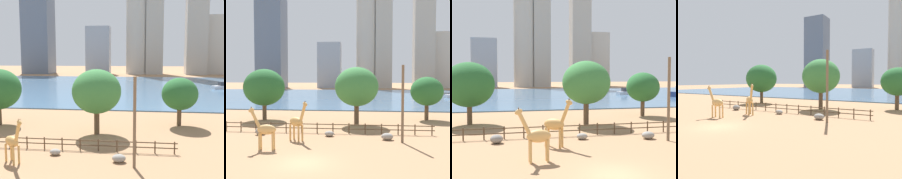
% 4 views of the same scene
% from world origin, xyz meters
% --- Properties ---
extents(ground_plane, '(400.00, 400.00, 0.00)m').
position_xyz_m(ground_plane, '(0.00, 80.00, 0.00)').
color(ground_plane, '#9E7551').
extents(harbor_water, '(180.00, 86.00, 0.20)m').
position_xyz_m(harbor_water, '(0.00, 77.00, 0.10)').
color(harbor_water, '#476B8C').
rests_on(harbor_water, ground).
extents(giraffe_tall, '(2.76, 0.83, 4.17)m').
position_xyz_m(giraffe_tall, '(-4.66, 3.69, 1.96)').
color(giraffe_tall, tan).
rests_on(giraffe_tall, ground).
extents(giraffe_companion, '(2.62, 2.02, 4.49)m').
position_xyz_m(giraffe_companion, '(-2.53, 7.65, 2.09)').
color(giraffe_companion, tan).
rests_on(giraffe_companion, ground).
extents(utility_pole, '(0.28, 0.28, 8.24)m').
position_xyz_m(utility_pole, '(8.78, 7.92, 4.12)').
color(utility_pole, brown).
rests_on(utility_pole, ground).
extents(boulder_near_fence, '(1.32, 1.01, 0.76)m').
position_xyz_m(boulder_near_fence, '(7.28, 9.12, 0.38)').
color(boulder_near_fence, gray).
rests_on(boulder_near_fence, ground).
extents(boulder_by_pole, '(1.21, 1.11, 0.84)m').
position_xyz_m(boulder_by_pole, '(-7.76, 10.27, 0.42)').
color(boulder_by_pole, gray).
rests_on(boulder_by_pole, ground).
extents(boulder_small, '(1.12, 0.83, 0.62)m').
position_xyz_m(boulder_small, '(0.64, 10.28, 0.31)').
color(boulder_small, gray).
rests_on(boulder_small, ground).
extents(enclosure_fence, '(26.12, 0.14, 1.30)m').
position_xyz_m(enclosure_fence, '(-0.06, 12.00, 0.76)').
color(enclosure_fence, '#4C3826').
rests_on(enclosure_fence, ground).
extents(tree_left_large, '(6.55, 6.55, 8.22)m').
position_xyz_m(tree_left_large, '(-11.54, 21.55, 5.25)').
color(tree_left_large, brown).
rests_on(tree_left_large, ground).
extents(tree_center_broad, '(6.29, 6.29, 8.38)m').
position_xyz_m(tree_center_broad, '(3.47, 18.54, 5.52)').
color(tree_center_broad, brown).
rests_on(tree_center_broad, ground).
extents(tree_right_tall, '(5.16, 5.16, 6.96)m').
position_xyz_m(tree_right_tall, '(14.52, 24.30, 4.61)').
color(tree_right_tall, brown).
rests_on(tree_right_tall, ground).
extents(skyline_tower_needle, '(15.96, 14.66, 54.52)m').
position_xyz_m(skyline_tower_needle, '(-54.02, 145.10, 27.26)').
color(skyline_tower_needle, slate).
rests_on(skyline_tower_needle, ground).
extents(skyline_block_central, '(11.25, 9.77, 65.50)m').
position_xyz_m(skyline_block_central, '(36.78, 146.09, 32.75)').
color(skyline_block_central, '#ADA89E').
rests_on(skyline_block_central, ground).
extents(skyline_tower_glass, '(9.59, 9.01, 93.46)m').
position_xyz_m(skyline_tower_glass, '(13.82, 146.83, 46.73)').
color(skyline_tower_glass, '#ADA89E').
rests_on(skyline_tower_glass, ground).
extents(skyline_block_left, '(13.75, 8.32, 27.20)m').
position_xyz_m(skyline_block_left, '(-18.30, 145.56, 13.60)').
color(skyline_block_left, '#939EAD').
rests_on(skyline_block_left, ground).
extents(skyline_block_right, '(12.55, 15.97, 33.00)m').
position_xyz_m(skyline_block_right, '(49.41, 154.07, 16.50)').
color(skyline_block_right, '#B7B2A8').
rests_on(skyline_block_right, ground).
extents(skyline_tower_short, '(12.03, 12.03, 71.43)m').
position_xyz_m(skyline_tower_short, '(3.75, 146.51, 35.72)').
color(skyline_tower_short, '#B7B2A8').
rests_on(skyline_tower_short, ground).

